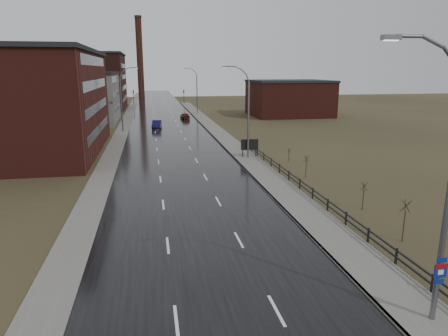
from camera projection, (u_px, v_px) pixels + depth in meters
name	position (u px, v px, depth m)	size (l,w,h in m)	color
road	(168.00, 132.00, 71.46)	(14.00, 300.00, 0.06)	black
sidewalk_right	(248.00, 160.00, 49.09)	(3.20, 180.00, 0.18)	#595651
curb_right	(236.00, 160.00, 48.82)	(0.16, 180.00, 0.18)	slate
sidewalk_left	(121.00, 133.00, 70.01)	(2.40, 260.00, 0.12)	#595651
warehouse_near	(9.00, 102.00, 51.83)	(22.44, 28.56, 13.50)	#471914
warehouse_mid	(78.00, 97.00, 84.23)	(16.32, 20.40, 10.50)	slate
warehouse_far	(76.00, 81.00, 111.40)	(26.52, 24.48, 15.50)	#331611
building_right	(289.00, 98.00, 96.81)	(18.36, 16.32, 8.50)	#471914
smokestack	(140.00, 58.00, 152.65)	(2.70, 2.70, 30.70)	#331611
streetlight_main	(443.00, 191.00, 16.13)	(3.91, 0.29, 12.11)	slate
streetlight_right_mid	(246.00, 112.00, 48.66)	(3.36, 0.28, 11.35)	slate
streetlight_left	(123.00, 99.00, 70.63)	(3.36, 0.28, 11.35)	slate
streetlight_right_far	(196.00, 91.00, 100.22)	(3.36, 0.28, 11.35)	slate
guardrail	(316.00, 195.00, 33.31)	(0.10, 53.05, 1.10)	black
shrub_c	(404.00, 219.00, 25.58)	(0.67, 0.71, 2.85)	#382D23
shrub_d	(363.00, 195.00, 31.51)	(0.54, 0.57, 2.30)	#382D23
shrub_e	(306.00, 166.00, 40.86)	(0.56, 0.59, 2.37)	#382D23
shrub_f	(289.00, 154.00, 48.60)	(0.38, 0.40, 1.58)	#382D23
billboard	(250.00, 145.00, 50.18)	(2.24, 0.17, 2.41)	black
traffic_light_left	(133.00, 90.00, 126.26)	(0.58, 2.73, 5.30)	black
traffic_light_right	(184.00, 90.00, 129.08)	(0.58, 2.73, 5.30)	black
car_near	(157.00, 125.00, 75.51)	(1.64, 4.70, 1.55)	#100C3C
car_far	(185.00, 116.00, 90.35)	(1.67, 4.15, 1.41)	#4A170C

